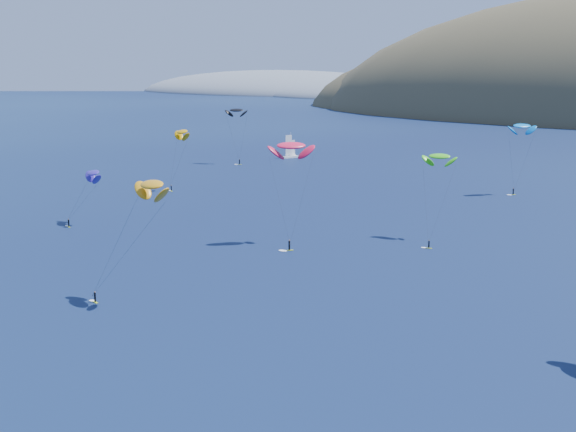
# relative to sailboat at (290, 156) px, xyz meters

# --- Properties ---
(headland) EXTENTS (460.00, 250.00, 60.00)m
(headland) POSITION_rel_sailboat_xyz_m (-349.89, 531.88, -4.26)
(headland) COLOR slate
(headland) RESTS_ON ground
(sailboat) EXTENTS (8.62, 7.67, 10.29)m
(sailboat) POSITION_rel_sailboat_xyz_m (0.00, 0.00, 0.00)
(sailboat) COLOR white
(sailboat) RESTS_ON ground
(kitesurfer_1) EXTENTS (9.52, 9.71, 19.62)m
(kitesurfer_1) POSITION_rel_sailboat_xyz_m (17.40, -82.62, 16.28)
(kitesurfer_1) COLOR #B8D117
(kitesurfer_1) RESTS_ON ground
(kitesurfer_2) EXTENTS (12.20, 10.30, 21.27)m
(kitesurfer_2) POSITION_rel_sailboat_xyz_m (89.73, -170.61, 17.93)
(kitesurfer_2) COLOR #B8D117
(kitesurfer_2) RESTS_ON ground
(kitesurfer_3) EXTENTS (7.99, 14.22, 19.75)m
(kitesurfer_3) POSITION_rel_sailboat_xyz_m (107.78, -100.91, 16.78)
(kitesurfer_3) COLOR #B8D117
(kitesurfer_3) RESTS_ON ground
(kitesurfer_4) EXTENTS (8.44, 8.96, 22.03)m
(kitesurfer_4) POSITION_rel_sailboat_xyz_m (103.76, -34.65, 18.73)
(kitesurfer_4) COLOR #B8D117
(kitesurfer_4) RESTS_ON ground
(kitesurfer_9) EXTENTS (10.07, 13.01, 23.21)m
(kitesurfer_9) POSITION_rel_sailboat_xyz_m (84.08, -123.07, 19.61)
(kitesurfer_9) COLOR #B8D117
(kitesurfer_9) RESTS_ON ground
(kitesurfer_10) EXTENTS (8.81, 10.56, 14.35)m
(kitesurfer_10) POSITION_rel_sailboat_xyz_m (34.82, -133.42, 11.19)
(kitesurfer_10) COLOR #B8D117
(kitesurfer_10) RESTS_ON ground
(kitesurfer_12) EXTENTS (8.88, 7.00, 22.07)m
(kitesurfer_12) POSITION_rel_sailboat_xyz_m (-7.25, -24.84, 18.85)
(kitesurfer_12) COLOR #B8D117
(kitesurfer_12) RESTS_ON ground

